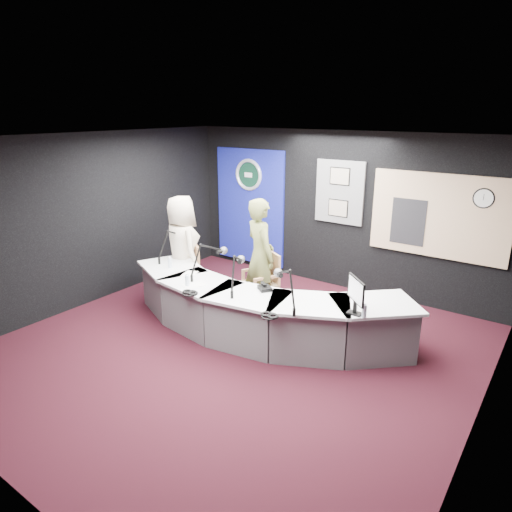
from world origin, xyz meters
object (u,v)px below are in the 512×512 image
Objects in this scene: person_woman at (260,256)px; person_man at (182,248)px; armchair_left at (183,269)px; broadcast_desk at (254,310)px; armchair_right at (260,280)px.

person_man is at bearing 44.19° from person_woman.
person_woman is (1.35, 0.36, 0.40)m from armchair_left.
person_man is (0.00, 0.00, 0.38)m from armchair_left.
armchair_right is (-0.41, 0.74, 0.13)m from broadcast_desk.
broadcast_desk is 0.85m from armchair_right.
person_man is at bearing -135.33° from armchair_right.
broadcast_desk is 4.43× the size of armchair_right.
armchair_right is at bearing -0.00° from person_woman.
person_man is 1.40m from person_woman.
armchair_left reaches higher than broadcast_desk.
person_woman is at bearing 0.00° from armchair_right.
person_woman is at bearing 119.22° from broadcast_desk.
person_man is (-1.35, -0.36, 0.39)m from armchair_right.
armchair_left reaches higher than armchair_right.
person_woman is at bearing 49.07° from armchair_left.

